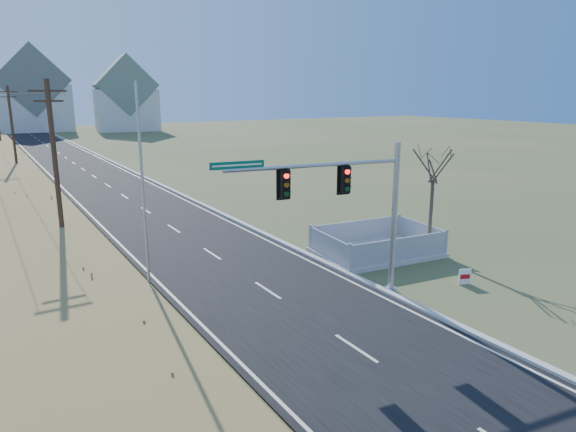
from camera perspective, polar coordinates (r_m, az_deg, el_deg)
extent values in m
plane|color=#404F26|center=(19.15, 3.71, -12.20)|extent=(260.00, 260.00, 0.00)
cube|color=black|center=(65.36, -22.44, 5.24)|extent=(8.00, 180.00, 0.06)
cube|color=#B2AFA8|center=(66.12, -18.89, 5.67)|extent=(0.30, 180.00, 0.18)
cylinder|color=#422D1E|center=(29.52, -24.41, 4.92)|extent=(0.26, 0.26, 9.00)
cube|color=#422D1E|center=(29.27, -25.16, 12.48)|extent=(1.80, 0.10, 0.10)
cube|color=#422D1E|center=(29.28, -25.06, 11.50)|extent=(1.40, 0.10, 0.10)
cylinder|color=#422D1E|center=(59.29, -28.27, 8.27)|extent=(0.26, 0.26, 9.00)
cube|color=#422D1E|center=(59.17, -28.69, 12.02)|extent=(1.80, 0.10, 0.10)
cube|color=#422D1E|center=(59.17, -28.64, 11.54)|extent=(1.40, 0.10, 0.10)
cube|color=silver|center=(126.68, -26.45, 10.66)|extent=(15.00, 10.00, 10.00)
cube|color=slate|center=(126.66, -26.73, 13.32)|extent=(15.27, 10.20, 15.27)
cube|color=silver|center=(121.87, -17.47, 11.14)|extent=(13.87, 10.31, 9.00)
cube|color=slate|center=(121.82, -17.66, 13.67)|extent=(14.12, 10.51, 13.24)
cylinder|color=#9EA0A5|center=(22.63, 11.32, -8.03)|extent=(0.55, 0.55, 0.18)
cylinder|color=#9EA0A5|center=(21.70, 11.70, -0.39)|extent=(0.24, 0.24, 6.38)
cylinder|color=#9EA0A5|center=(19.39, 3.13, 5.64)|extent=(7.24, 1.15, 0.15)
cube|color=black|center=(20.08, 6.38, 4.04)|extent=(0.38, 0.32, 1.05)
cube|color=black|center=(18.96, -0.35, 3.56)|extent=(0.38, 0.32, 1.05)
cube|color=#05573F|center=(18.20, -5.66, 5.66)|extent=(1.99, 0.32, 0.27)
cube|color=#B7B5AD|center=(27.49, 9.79, -4.00)|extent=(6.51, 4.76, 0.23)
cube|color=#9E9EA2|center=(25.81, 12.35, -3.66)|extent=(5.81, 0.65, 1.17)
cube|color=#9E9EA2|center=(28.83, 7.61, -1.65)|extent=(5.81, 0.65, 1.17)
cube|color=#9E9EA2|center=(25.76, 4.55, -3.42)|extent=(0.46, 3.87, 1.17)
cube|color=#9E9EA2|center=(29.04, 14.54, -1.86)|extent=(0.46, 3.87, 1.17)
cube|color=white|center=(24.22, 19.05, -6.37)|extent=(0.54, 0.26, 0.70)
cube|color=#B30B0F|center=(24.19, 19.09, -6.39)|extent=(0.42, 0.19, 0.20)
cylinder|color=#B7B5AD|center=(20.94, -14.98, -10.07)|extent=(0.39, 0.39, 0.17)
cylinder|color=#9EA0A5|center=(19.66, -15.73, 1.44)|extent=(0.11, 0.11, 8.72)
cylinder|color=#4C3F33|center=(27.84, 15.55, -0.10)|extent=(0.18, 0.18, 3.96)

